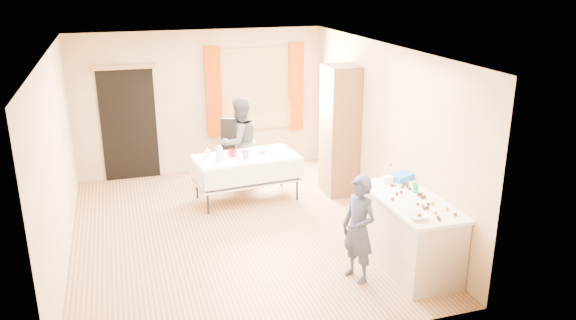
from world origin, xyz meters
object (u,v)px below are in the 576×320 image
object	(u,v)px
girl	(359,229)
woman	(240,142)
cabinet	(340,131)
party_table	(246,174)
chair	(232,162)
counter	(409,233)

from	to	relation	value
girl	woman	bearing A→B (deg)	169.92
cabinet	girl	bearing A→B (deg)	-107.44
girl	party_table	bearing A→B (deg)	173.23
cabinet	chair	distance (m)	2.09
counter	chair	world-z (taller)	chair
party_table	woman	distance (m)	0.75
chair	girl	size ratio (longest dim) A/B	0.82
cabinet	chair	bearing A→B (deg)	143.90
cabinet	party_table	xyz separation A→B (m)	(-1.55, 0.14, -0.63)
party_table	girl	distance (m)	2.95
party_table	counter	bearing A→B (deg)	-67.56
cabinet	woman	world-z (taller)	cabinet
counter	woman	size ratio (longest dim) A/B	1.01
cabinet	girl	world-z (taller)	cabinet
cabinet	girl	size ratio (longest dim) A/B	1.63
woman	chair	bearing A→B (deg)	-99.13
girl	woman	xyz separation A→B (m)	(-0.65, 3.53, 0.12)
party_table	girl	xyz separation A→B (m)	(0.70, -2.86, 0.22)
party_table	woman	xyz separation A→B (m)	(0.05, 0.67, 0.34)
counter	girl	size ratio (longest dim) A/B	1.20
counter	girl	bearing A→B (deg)	-171.28
party_table	chair	world-z (taller)	chair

